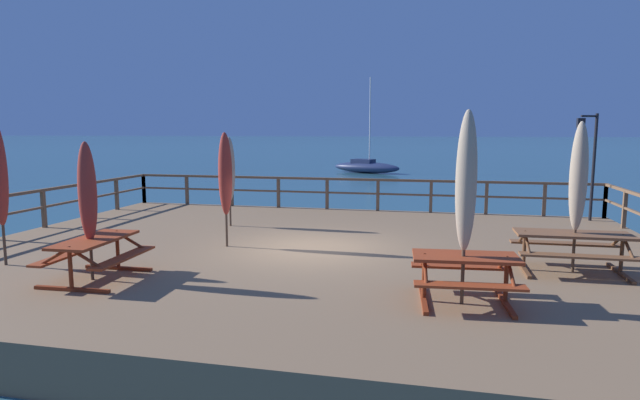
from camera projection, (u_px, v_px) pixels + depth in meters
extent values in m
plane|color=#2D5B6B|center=(311.00, 279.00, 12.12)|extent=(600.00, 600.00, 0.00)
cube|color=#846647|center=(311.00, 264.00, 12.07)|extent=(16.11, 12.24, 0.75)
cube|color=brown|center=(352.00, 179.00, 17.66)|extent=(15.81, 0.09, 0.08)
cube|color=brown|center=(352.00, 193.00, 17.72)|extent=(15.81, 0.07, 0.06)
cube|color=brown|center=(144.00, 189.00, 19.44)|extent=(0.10, 0.10, 1.05)
cube|color=brown|center=(187.00, 190.00, 19.06)|extent=(0.10, 0.10, 1.05)
cube|color=brown|center=(232.00, 191.00, 18.68)|extent=(0.10, 0.10, 1.05)
cube|color=brown|center=(278.00, 193.00, 18.30)|extent=(0.10, 0.10, 1.05)
cube|color=brown|center=(327.00, 194.00, 17.92)|extent=(0.10, 0.10, 1.05)
cube|color=brown|center=(378.00, 195.00, 17.54)|extent=(0.10, 0.10, 1.05)
cube|color=brown|center=(431.00, 197.00, 17.15)|extent=(0.10, 0.10, 1.05)
cube|color=brown|center=(486.00, 198.00, 16.77)|extent=(0.10, 0.10, 1.05)
cube|color=brown|center=(544.00, 200.00, 16.39)|extent=(0.10, 0.10, 1.05)
cube|color=brown|center=(605.00, 201.00, 16.01)|extent=(0.10, 0.10, 1.05)
cube|color=brown|center=(18.00, 194.00, 13.59)|extent=(0.09, 11.94, 0.08)
cube|color=brown|center=(20.00, 212.00, 13.65)|extent=(0.07, 11.94, 0.06)
cube|color=brown|center=(44.00, 209.00, 14.49)|extent=(0.10, 0.10, 1.05)
cube|color=brown|center=(84.00, 201.00, 16.14)|extent=(0.10, 0.10, 1.05)
cube|color=brown|center=(117.00, 194.00, 17.79)|extent=(0.10, 0.10, 1.05)
cube|color=brown|center=(144.00, 189.00, 19.44)|extent=(0.10, 0.10, 1.05)
cube|color=brown|center=(625.00, 210.00, 14.36)|extent=(0.10, 0.10, 1.05)
cube|color=brown|center=(605.00, 201.00, 16.01)|extent=(0.10, 0.10, 1.05)
cube|color=brown|center=(573.00, 234.00, 9.87)|extent=(2.10, 0.79, 0.05)
cube|color=brown|center=(580.00, 256.00, 9.36)|extent=(2.10, 0.31, 0.04)
cube|color=brown|center=(565.00, 243.00, 10.45)|extent=(2.10, 0.31, 0.04)
cube|color=brown|center=(523.00, 268.00, 10.14)|extent=(0.10, 1.40, 0.06)
cylinder|color=brown|center=(524.00, 251.00, 10.09)|extent=(0.07, 0.07, 0.74)
cylinder|color=brown|center=(527.00, 243.00, 9.79)|extent=(0.06, 0.63, 0.37)
cylinder|color=brown|center=(522.00, 237.00, 10.34)|extent=(0.06, 0.63, 0.37)
cube|color=brown|center=(620.00, 273.00, 9.78)|extent=(0.10, 1.40, 0.06)
cylinder|color=brown|center=(622.00, 255.00, 9.74)|extent=(0.07, 0.07, 0.74)
cylinder|color=brown|center=(628.00, 247.00, 9.44)|extent=(0.06, 0.63, 0.37)
cylinder|color=brown|center=(617.00, 241.00, 9.98)|extent=(0.06, 0.63, 0.37)
cube|color=#993819|center=(95.00, 240.00, 9.36)|extent=(0.82, 1.79, 0.05)
cube|color=#993819|center=(124.00, 257.00, 9.30)|extent=(0.34, 1.77, 0.04)
cube|color=#993819|center=(68.00, 255.00, 9.50)|extent=(0.34, 1.77, 0.04)
cube|color=maroon|center=(72.00, 289.00, 8.77)|extent=(1.40, 0.13, 0.06)
cylinder|color=maroon|center=(71.00, 270.00, 8.73)|extent=(0.07, 0.07, 0.74)
cylinder|color=maroon|center=(85.00, 258.00, 8.65)|extent=(0.63, 0.08, 0.37)
cylinder|color=maroon|center=(55.00, 256.00, 8.75)|extent=(0.63, 0.08, 0.37)
cube|color=maroon|center=(119.00, 268.00, 10.14)|extent=(1.40, 0.13, 0.06)
cylinder|color=maroon|center=(118.00, 251.00, 10.09)|extent=(0.07, 0.07, 0.74)
cylinder|color=maroon|center=(130.00, 241.00, 10.01)|extent=(0.63, 0.08, 0.37)
cylinder|color=maroon|center=(104.00, 239.00, 10.11)|extent=(0.63, 0.08, 0.37)
cube|color=#993819|center=(465.00, 257.00, 8.09)|extent=(1.67, 0.89, 0.05)
cube|color=#993819|center=(470.00, 286.00, 7.58)|extent=(1.63, 0.41, 0.04)
cube|color=#993819|center=(460.00, 266.00, 8.68)|extent=(1.63, 0.41, 0.04)
cube|color=maroon|center=(423.00, 299.00, 8.28)|extent=(0.19, 1.40, 0.06)
cylinder|color=maroon|center=(424.00, 278.00, 8.23)|extent=(0.07, 0.07, 0.74)
cylinder|color=maroon|center=(425.00, 269.00, 7.93)|extent=(0.11, 0.63, 0.37)
cylinder|color=maroon|center=(423.00, 260.00, 8.48)|extent=(0.11, 0.63, 0.37)
cube|color=maroon|center=(505.00, 303.00, 8.10)|extent=(0.19, 1.40, 0.06)
cylinder|color=maroon|center=(506.00, 281.00, 8.06)|extent=(0.07, 0.07, 0.74)
cylinder|color=maroon|center=(511.00, 273.00, 7.75)|extent=(0.11, 0.63, 0.37)
cylinder|color=maroon|center=(503.00, 263.00, 8.30)|extent=(0.11, 0.63, 0.37)
cylinder|color=#4C3828|center=(577.00, 202.00, 9.80)|extent=(0.06, 0.06, 2.72)
ellipsoid|color=tan|center=(579.00, 177.00, 9.73)|extent=(0.32, 0.32, 2.07)
cylinder|color=#685B4C|center=(578.00, 185.00, 9.75)|extent=(0.21, 0.21, 0.05)
cone|color=#4C3828|center=(582.00, 126.00, 9.61)|extent=(0.10, 0.10, 0.14)
cylinder|color=#4C3828|center=(89.00, 215.00, 9.29)|extent=(0.06, 0.06, 2.37)
ellipsoid|color=#A33328|center=(87.00, 192.00, 9.24)|extent=(0.32, 0.32, 1.80)
cylinder|color=maroon|center=(88.00, 200.00, 9.26)|extent=(0.21, 0.21, 0.05)
cone|color=#4C3828|center=(85.00, 145.00, 9.13)|extent=(0.10, 0.10, 0.14)
cylinder|color=#4C3828|center=(465.00, 214.00, 7.95)|extent=(0.06, 0.06, 2.85)
ellipsoid|color=tan|center=(466.00, 181.00, 7.88)|extent=(0.32, 0.32, 2.17)
cylinder|color=#685B4C|center=(466.00, 192.00, 7.90)|extent=(0.21, 0.21, 0.05)
cone|color=#4C3828|center=(469.00, 115.00, 7.75)|extent=(0.10, 0.10, 0.14)
cylinder|color=#4C3828|center=(226.00, 193.00, 12.01)|extent=(0.06, 0.06, 2.52)
ellipsoid|color=#A33328|center=(225.00, 174.00, 11.95)|extent=(0.32, 0.32, 1.92)
cylinder|color=maroon|center=(225.00, 180.00, 11.97)|extent=(0.21, 0.21, 0.05)
cone|color=#4C3828|center=(224.00, 135.00, 11.83)|extent=(0.10, 0.10, 0.14)
cylinder|color=#4C3828|center=(230.00, 184.00, 14.65)|extent=(0.06, 0.06, 2.39)
ellipsoid|color=tan|center=(229.00, 169.00, 14.59)|extent=(0.32, 0.32, 1.81)
cylinder|color=#685B4C|center=(229.00, 174.00, 14.61)|extent=(0.21, 0.21, 0.05)
cone|color=#4C3828|center=(229.00, 139.00, 14.48)|extent=(0.10, 0.10, 0.14)
cylinder|color=#4C3828|center=(1.00, 199.00, 10.31)|extent=(0.06, 0.06, 2.71)
cylinder|color=black|center=(593.00, 168.00, 15.46)|extent=(0.09, 0.09, 3.20)
cylinder|color=black|center=(589.00, 116.00, 15.19)|extent=(0.52, 0.30, 0.06)
cube|color=black|center=(581.00, 123.00, 15.15)|extent=(0.20, 0.20, 0.28)
sphere|color=#F4E08C|center=(581.00, 123.00, 15.15)|extent=(0.14, 0.14, 0.14)
ellipsoid|color=navy|center=(366.00, 167.00, 42.69)|extent=(6.19, 3.79, 0.90)
cube|color=#202949|center=(363.00, 161.00, 42.79)|extent=(2.08, 1.68, 0.36)
cylinder|color=silver|center=(370.00, 121.00, 42.02)|extent=(0.10, 0.10, 7.00)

